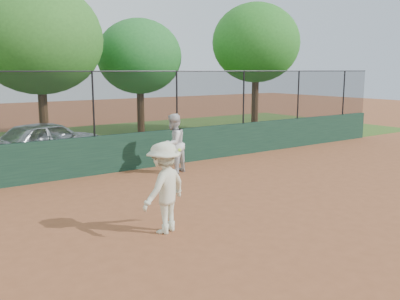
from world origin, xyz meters
TOP-DOWN VIEW (x-y plane):
  - ground at (0.00, 0.00)m, footprint 80.00×80.00m
  - back_wall at (0.00, 6.00)m, footprint 26.00×0.20m
  - grass_strip at (0.00, 12.00)m, footprint 36.00×12.00m
  - parked_car at (-1.01, 9.18)m, footprint 4.57×3.00m
  - player_second at (1.58, 4.76)m, footprint 1.13×1.04m
  - player_main at (-1.30, 0.44)m, footprint 1.36×1.09m
  - fence_assembly at (-0.03, 6.00)m, footprint 26.00×0.06m
  - tree_2 at (-0.47, 11.46)m, footprint 5.09×4.63m
  - tree_3 at (4.59, 12.68)m, footprint 4.17×3.79m
  - tree_4 at (9.90, 10.23)m, footprint 4.58×4.17m

SIDE VIEW (x-z plane):
  - ground at x=0.00m, z-range 0.00..0.00m
  - grass_strip at x=0.00m, z-range 0.00..0.01m
  - back_wall at x=0.00m, z-range 0.00..1.20m
  - parked_car at x=-1.01m, z-range 0.00..1.45m
  - player_main at x=-1.30m, z-range 0.00..1.83m
  - player_second at x=1.58m, z-range 0.00..1.88m
  - fence_assembly at x=-0.03m, z-range 1.24..3.24m
  - tree_3 at x=4.59m, z-range 1.02..6.69m
  - tree_2 at x=-0.47m, z-range 1.11..7.75m
  - tree_4 at x=9.90m, z-range 1.28..7.83m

